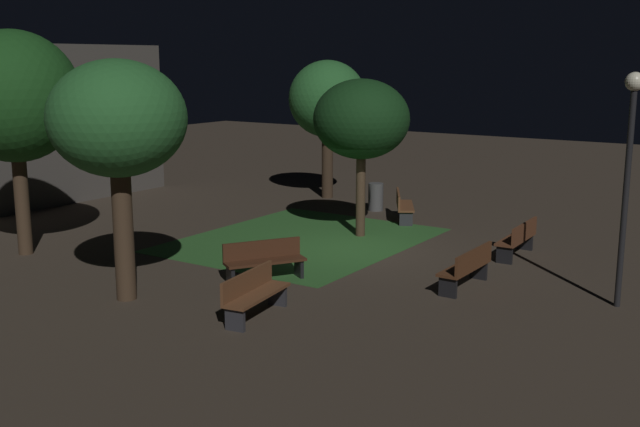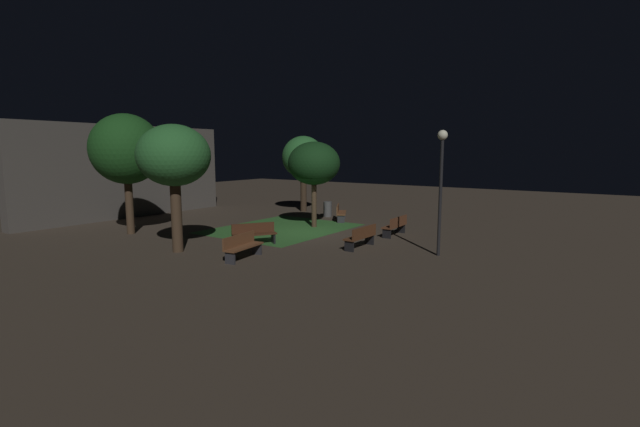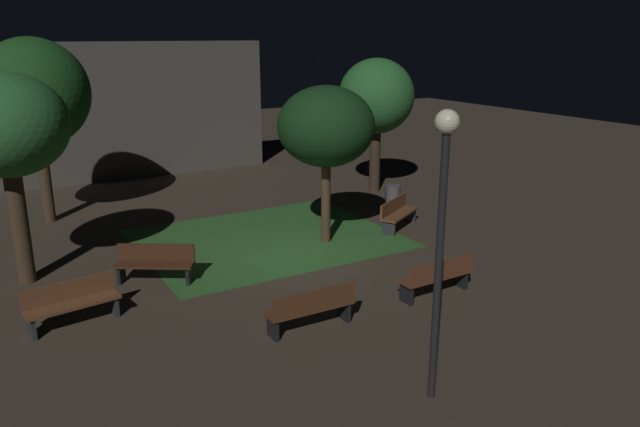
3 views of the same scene
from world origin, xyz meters
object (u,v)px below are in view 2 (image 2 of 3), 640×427
object	(u,v)px
tree_lawn_side	(126,150)
tree_tall_center	(174,157)
tree_left_canopy	(314,164)
bench_by_lamp	(396,225)
bench_back_row	(254,233)
lamp_post_near_wall	(441,171)
tree_back_right	(303,158)
trash_bin	(328,209)
bench_lawn_edge	(361,236)
bench_near_trees	(340,212)
bench_front_right	(242,246)

from	to	relation	value
tree_lawn_side	tree_tall_center	xyz separation A→B (m)	(-1.15, -4.92, -0.28)
tree_left_canopy	bench_by_lamp	bearing A→B (deg)	-87.33
bench_back_row	lamp_post_near_wall	xyz separation A→B (m)	(2.44, -6.94, 2.63)
tree_left_canopy	tree_back_right	bearing A→B (deg)	41.77
lamp_post_near_wall	tree_lawn_side	bearing A→B (deg)	106.28
tree_left_canopy	trash_bin	size ratio (longest dim) A/B	4.84
bench_lawn_edge	tree_lawn_side	size ratio (longest dim) A/B	0.33
bench_by_lamp	tree_back_right	size ratio (longest dim) A/B	0.38
bench_near_trees	tree_tall_center	size ratio (longest dim) A/B	0.37
bench_by_lamp	tree_tall_center	distance (m)	9.99
bench_lawn_edge	bench_back_row	distance (m)	4.42
bench_back_row	lamp_post_near_wall	size ratio (longest dim) A/B	0.39
trash_bin	bench_front_right	bearing A→B (deg)	-162.71
bench_front_right	lamp_post_near_wall	world-z (taller)	lamp_post_near_wall
bench_front_right	tree_tall_center	world-z (taller)	tree_tall_center
tree_lawn_side	tree_back_right	bearing A→B (deg)	-10.29
bench_lawn_edge	tree_back_right	world-z (taller)	tree_back_right
bench_lawn_edge	bench_front_right	world-z (taller)	same
bench_near_trees	tree_tall_center	xyz separation A→B (m)	(-10.00, 1.10, 3.13)
tree_tall_center	trash_bin	bearing A→B (deg)	1.88
bench_front_right	tree_back_right	distance (m)	13.18
bench_lawn_edge	bench_back_row	xyz separation A→B (m)	(-1.92, 3.98, 0.00)
bench_front_right	tree_lawn_side	bearing A→B (deg)	85.68
tree_lawn_side	bench_by_lamp	bearing A→B (deg)	-57.76
trash_bin	bench_back_row	bearing A→B (deg)	-167.23
tree_tall_center	tree_left_canopy	world-z (taller)	tree_tall_center
bench_front_right	tree_tall_center	size ratio (longest dim) A/B	0.38
bench_lawn_edge	tree_back_right	bearing A→B (deg)	48.44
bench_by_lamp	bench_front_right	world-z (taller)	same
trash_bin	tree_lawn_side	bearing A→B (deg)	155.02
bench_near_trees	lamp_post_near_wall	distance (m)	9.25
tree_tall_center	bench_back_row	bearing A→B (deg)	-30.24
bench_by_lamp	tree_back_right	distance (m)	9.92
tree_back_right	lamp_post_near_wall	xyz separation A→B (m)	(-6.97, -11.41, -0.31)
bench_back_row	bench_near_trees	bearing A→B (deg)	3.30
bench_by_lamp	bench_front_right	distance (m)	7.63
tree_lawn_side	tree_tall_center	bearing A→B (deg)	-103.18
tree_left_canopy	lamp_post_near_wall	world-z (taller)	lamp_post_near_wall
bench_near_trees	tree_tall_center	world-z (taller)	tree_tall_center
bench_lawn_edge	bench_front_right	distance (m)	4.77
tree_back_right	bench_front_right	bearing A→B (deg)	-153.12
tree_left_canopy	lamp_post_near_wall	size ratio (longest dim) A/B	0.94
bench_lawn_edge	bench_by_lamp	world-z (taller)	same
lamp_post_near_wall	bench_by_lamp	bearing A→B (deg)	47.98
bench_lawn_edge	bench_near_trees	xyz separation A→B (m)	(5.47, 4.41, 0.00)
bench_front_right	trash_bin	distance (m)	10.86
bench_near_trees	bench_back_row	xyz separation A→B (m)	(-7.39, -0.43, 0.00)
tree_tall_center	tree_left_canopy	xyz separation A→B (m)	(7.52, -1.09, -0.41)
bench_back_row	tree_tall_center	size ratio (longest dim) A/B	0.37
bench_by_lamp	bench_back_row	size ratio (longest dim) A/B	1.02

